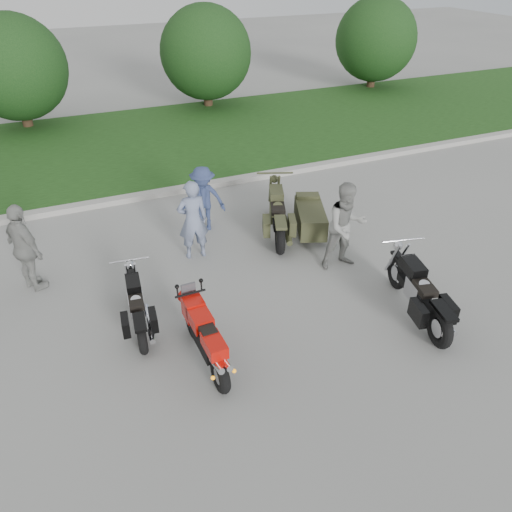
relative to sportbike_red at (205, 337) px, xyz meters
name	(u,v)px	position (x,y,z in m)	size (l,w,h in m)	color
ground	(237,328)	(0.78, 0.61, -0.54)	(80.00, 80.00, 0.00)	#9D9D98
curb	(157,194)	(0.78, 6.61, -0.47)	(60.00, 0.30, 0.15)	#ABA8A1
grass_strip	(128,145)	(0.78, 10.76, -0.47)	(60.00, 8.00, 0.14)	#2C6121
tree_mid_left	(14,68)	(-2.22, 14.11, 1.65)	(3.60, 3.60, 4.00)	#3F2B1C
tree_mid_right	(206,53)	(4.78, 14.11, 1.65)	(3.60, 3.60, 4.00)	#3F2B1C
tree_far_right	(376,40)	(12.78, 14.11, 1.65)	(3.60, 3.60, 4.00)	#3F2B1C
sportbike_red	(205,337)	(0.00, 0.00, 0.00)	(0.34, 1.94, 0.92)	black
cruiser_left	(138,309)	(-0.82, 1.33, -0.13)	(0.43, 2.07, 0.80)	black
cruiser_right	(421,296)	(3.95, -0.39, -0.06)	(0.69, 2.40, 0.93)	black
cruiser_sidecar	(297,217)	(3.30, 3.22, -0.08)	(1.77, 2.44, 0.98)	black
person_stripe	(193,220)	(0.81, 3.25, 0.36)	(0.65, 0.43, 1.79)	#7884A4
person_grey	(346,226)	(3.61, 1.66, 0.40)	(0.92, 0.72, 1.89)	gray
person_denim	(203,199)	(1.40, 4.36, 0.25)	(1.02, 0.59, 1.58)	navy
person_back	(25,249)	(-2.50, 3.37, 0.38)	(1.08, 0.45, 1.84)	gray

